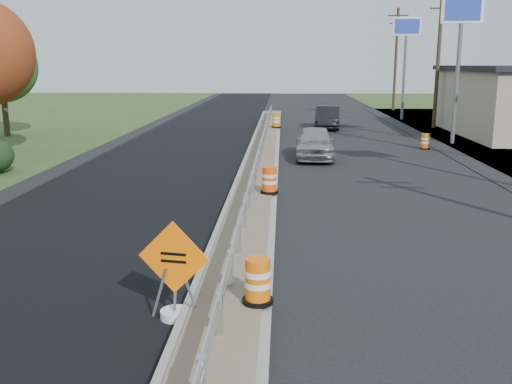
{
  "coord_description": "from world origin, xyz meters",
  "views": [
    {
      "loc": [
        0.96,
        -16.3,
        4.43
      ],
      "look_at": [
        0.28,
        -1.63,
        1.1
      ],
      "focal_mm": 40.0,
      "sensor_mm": 36.0,
      "label": 1
    }
  ],
  "objects_px": {
    "caution_sign": "(175,294)",
    "barrel_median_far": "(276,121)",
    "barrel_median_mid": "(269,181)",
    "barrel_shoulder_near": "(425,142)",
    "car_silver": "(315,143)",
    "car_dark_mid": "(328,117)",
    "barrel_median_near": "(258,282)"
  },
  "relations": [
    {
      "from": "caution_sign",
      "to": "barrel_shoulder_near",
      "type": "relative_size",
      "value": 2.2
    },
    {
      "from": "barrel_median_near",
      "to": "barrel_median_far",
      "type": "distance_m",
      "value": 28.47
    },
    {
      "from": "barrel_shoulder_near",
      "to": "car_dark_mid",
      "type": "height_order",
      "value": "car_dark_mid"
    },
    {
      "from": "car_silver",
      "to": "barrel_median_near",
      "type": "bearing_deg",
      "value": -94.58
    },
    {
      "from": "barrel_median_near",
      "to": "barrel_median_mid",
      "type": "height_order",
      "value": "barrel_median_mid"
    },
    {
      "from": "car_silver",
      "to": "barrel_median_mid",
      "type": "bearing_deg",
      "value": -101.1
    },
    {
      "from": "caution_sign",
      "to": "barrel_median_far",
      "type": "bearing_deg",
      "value": 97.38
    },
    {
      "from": "caution_sign",
      "to": "barrel_median_mid",
      "type": "bearing_deg",
      "value": 91.21
    },
    {
      "from": "barrel_median_far",
      "to": "car_dark_mid",
      "type": "bearing_deg",
      "value": 25.6
    },
    {
      "from": "barrel_median_mid",
      "to": "car_dark_mid",
      "type": "relative_size",
      "value": 0.19
    },
    {
      "from": "caution_sign",
      "to": "barrel_median_far",
      "type": "relative_size",
      "value": 1.92
    },
    {
      "from": "barrel_median_mid",
      "to": "car_silver",
      "type": "xyz_separation_m",
      "value": [
        1.95,
        8.49,
        0.11
      ]
    },
    {
      "from": "caution_sign",
      "to": "barrel_median_near",
      "type": "xyz_separation_m",
      "value": [
        1.45,
        0.23,
        0.17
      ]
    },
    {
      "from": "caution_sign",
      "to": "barrel_median_far",
      "type": "distance_m",
      "value": 28.74
    },
    {
      "from": "barrel_median_far",
      "to": "barrel_shoulder_near",
      "type": "height_order",
      "value": "barrel_median_far"
    },
    {
      "from": "barrel_shoulder_near",
      "to": "car_silver",
      "type": "bearing_deg",
      "value": -151.18
    },
    {
      "from": "barrel_median_near",
      "to": "car_dark_mid",
      "type": "distance_m",
      "value": 30.37
    },
    {
      "from": "caution_sign",
      "to": "barrel_median_far",
      "type": "xyz_separation_m",
      "value": [
        1.45,
        28.7,
        0.22
      ]
    },
    {
      "from": "barrel_median_near",
      "to": "barrel_shoulder_near",
      "type": "xyz_separation_m",
      "value": [
        7.92,
        20.63,
        -0.24
      ]
    },
    {
      "from": "car_dark_mid",
      "to": "barrel_median_near",
      "type": "bearing_deg",
      "value": -91.44
    },
    {
      "from": "car_dark_mid",
      "to": "barrel_median_mid",
      "type": "bearing_deg",
      "value": -94.17
    },
    {
      "from": "barrel_shoulder_near",
      "to": "car_silver",
      "type": "relative_size",
      "value": 0.18
    },
    {
      "from": "car_silver",
      "to": "barrel_shoulder_near",
      "type": "bearing_deg",
      "value": 30.65
    },
    {
      "from": "caution_sign",
      "to": "car_dark_mid",
      "type": "height_order",
      "value": "caution_sign"
    },
    {
      "from": "barrel_median_mid",
      "to": "car_silver",
      "type": "relative_size",
      "value": 0.2
    },
    {
      "from": "barrel_shoulder_near",
      "to": "car_dark_mid",
      "type": "xyz_separation_m",
      "value": [
        -4.4,
        9.53,
        0.37
      ]
    },
    {
      "from": "car_silver",
      "to": "barrel_median_far",
      "type": "bearing_deg",
      "value": 101.78
    },
    {
      "from": "caution_sign",
      "to": "barrel_median_near",
      "type": "bearing_deg",
      "value": 19.45
    },
    {
      "from": "barrel_median_near",
      "to": "barrel_median_far",
      "type": "height_order",
      "value": "barrel_median_far"
    },
    {
      "from": "barrel_shoulder_near",
      "to": "car_silver",
      "type": "xyz_separation_m",
      "value": [
        -5.97,
        -3.29,
        0.36
      ]
    },
    {
      "from": "barrel_median_far",
      "to": "car_dark_mid",
      "type": "height_order",
      "value": "car_dark_mid"
    },
    {
      "from": "barrel_median_mid",
      "to": "barrel_median_near",
      "type": "bearing_deg",
      "value": -90.0
    }
  ]
}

